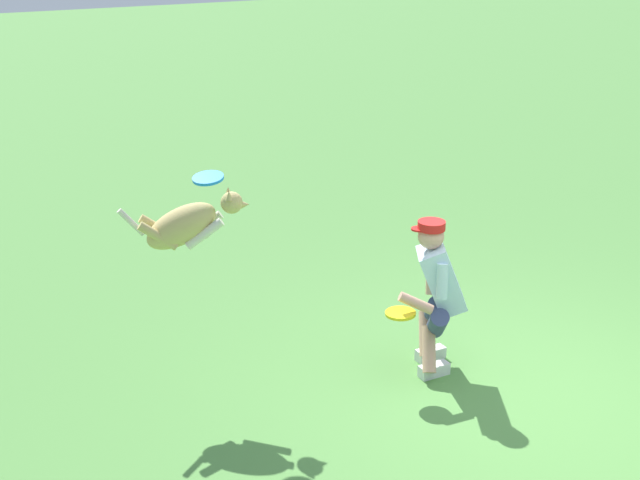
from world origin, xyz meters
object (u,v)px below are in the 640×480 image
(person, at_px, (436,291))
(dog, at_px, (187,224))
(frisbee_held, at_px, (400,313))
(frisbee_flying, at_px, (208,178))

(person, relative_size, dog, 1.35)
(frisbee_held, bearing_deg, frisbee_flying, -29.65)
(person, distance_m, frisbee_flying, 2.05)
(person, bearing_deg, frisbee_held, 38.35)
(dog, bearing_deg, person, -2.74)
(person, height_order, dog, dog)
(person, bearing_deg, frisbee_flying, 7.24)
(dog, xyz_separation_m, frisbee_flying, (-0.15, 0.08, 0.37))
(person, distance_m, dog, 2.06)
(dog, relative_size, frisbee_flying, 4.03)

